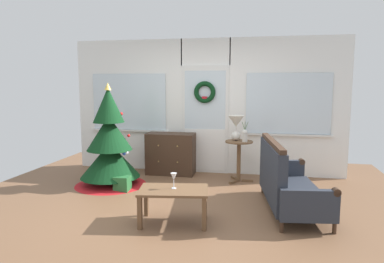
# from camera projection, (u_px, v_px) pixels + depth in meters

# --- Properties ---
(ground_plane) EXTENTS (6.76, 6.76, 0.00)m
(ground_plane) POSITION_uv_depth(u_px,v_px,m) (181.00, 208.00, 4.89)
(ground_plane) COLOR brown
(back_wall_with_door) EXTENTS (5.20, 0.19, 2.55)m
(back_wall_with_door) POSITION_uv_depth(u_px,v_px,m) (205.00, 106.00, 6.74)
(back_wall_with_door) COLOR white
(back_wall_with_door) RESTS_ON ground
(christmas_tree) EXTENTS (1.20, 1.20, 1.72)m
(christmas_tree) POSITION_uv_depth(u_px,v_px,m) (110.00, 148.00, 5.94)
(christmas_tree) COLOR #4C331E
(christmas_tree) RESTS_ON ground
(dresser_cabinet) EXTENTS (0.91, 0.46, 0.78)m
(dresser_cabinet) POSITION_uv_depth(u_px,v_px,m) (171.00, 154.00, 6.70)
(dresser_cabinet) COLOR #3D281C
(dresser_cabinet) RESTS_ON ground
(settee_sofa) EXTENTS (0.92, 1.72, 0.96)m
(settee_sofa) POSITION_uv_depth(u_px,v_px,m) (286.00, 183.00, 4.79)
(settee_sofa) COLOR #3D281C
(settee_sofa) RESTS_ON ground
(side_table) EXTENTS (0.50, 0.48, 0.72)m
(side_table) POSITION_uv_depth(u_px,v_px,m) (239.00, 153.00, 6.17)
(side_table) COLOR brown
(side_table) RESTS_ON ground
(table_lamp) EXTENTS (0.28, 0.28, 0.44)m
(table_lamp) POSITION_uv_depth(u_px,v_px,m) (236.00, 124.00, 6.15)
(table_lamp) COLOR silver
(table_lamp) RESTS_ON side_table
(flower_vase) EXTENTS (0.11, 0.10, 0.35)m
(flower_vase) POSITION_uv_depth(u_px,v_px,m) (245.00, 135.00, 6.04)
(flower_vase) COLOR beige
(flower_vase) RESTS_ON side_table
(coffee_table) EXTENTS (0.91, 0.64, 0.43)m
(coffee_table) POSITION_uv_depth(u_px,v_px,m) (174.00, 194.00, 4.33)
(coffee_table) COLOR brown
(coffee_table) RESTS_ON ground
(wine_glass) EXTENTS (0.08, 0.08, 0.20)m
(wine_glass) POSITION_uv_depth(u_px,v_px,m) (174.00, 177.00, 4.33)
(wine_glass) COLOR silver
(wine_glass) RESTS_ON coffee_table
(gift_box) EXTENTS (0.24, 0.21, 0.24)m
(gift_box) POSITION_uv_depth(u_px,v_px,m) (122.00, 183.00, 5.67)
(gift_box) COLOR #266633
(gift_box) RESTS_ON ground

